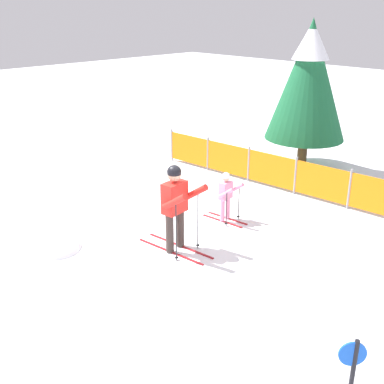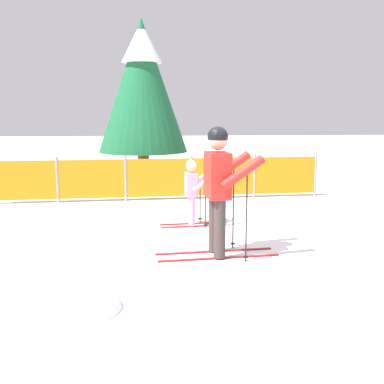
{
  "view_description": "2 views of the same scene",
  "coord_description": "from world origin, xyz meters",
  "px_view_note": "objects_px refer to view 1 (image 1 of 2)",
  "views": [
    {
      "loc": [
        6.12,
        -5.94,
        4.58
      ],
      "look_at": [
        -0.56,
        0.7,
        0.89
      ],
      "focal_mm": 45.0,
      "sensor_mm": 36.0,
      "label": 1
    },
    {
      "loc": [
        -1.01,
        -6.49,
        1.99
      ],
      "look_at": [
        -0.47,
        0.55,
        0.77
      ],
      "focal_mm": 45.0,
      "sensor_mm": 36.0,
      "label": 2
    }
  ],
  "objects_px": {
    "safety_fence": "(271,170)",
    "conifer_far": "(309,78)",
    "skier_child": "(226,193)",
    "skier_adult": "(176,201)"
  },
  "relations": [
    {
      "from": "safety_fence",
      "to": "conifer_far",
      "type": "distance_m",
      "value": 2.98
    },
    {
      "from": "skier_child",
      "to": "safety_fence",
      "type": "relative_size",
      "value": 0.16
    },
    {
      "from": "skier_adult",
      "to": "conifer_far",
      "type": "relative_size",
      "value": 0.42
    },
    {
      "from": "skier_child",
      "to": "conifer_far",
      "type": "bearing_deg",
      "value": 96.11
    },
    {
      "from": "skier_adult",
      "to": "safety_fence",
      "type": "distance_m",
      "value": 4.29
    },
    {
      "from": "skier_adult",
      "to": "safety_fence",
      "type": "height_order",
      "value": "skier_adult"
    },
    {
      "from": "safety_fence",
      "to": "conifer_far",
      "type": "bearing_deg",
      "value": 100.51
    },
    {
      "from": "skier_adult",
      "to": "skier_child",
      "type": "distance_m",
      "value": 1.81
    },
    {
      "from": "safety_fence",
      "to": "skier_adult",
      "type": "bearing_deg",
      "value": -79.35
    },
    {
      "from": "skier_child",
      "to": "safety_fence",
      "type": "xyz_separation_m",
      "value": [
        -0.55,
        2.43,
        -0.17
      ]
    }
  ]
}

